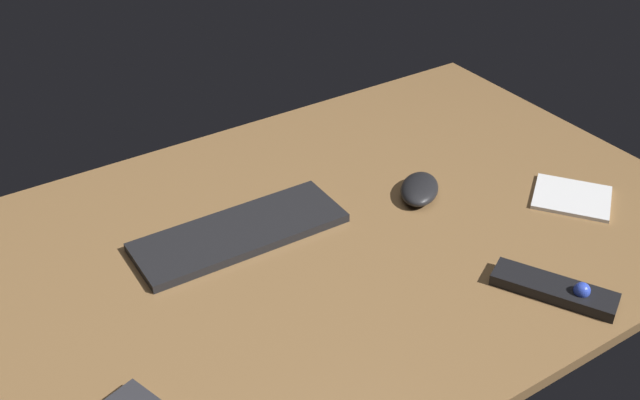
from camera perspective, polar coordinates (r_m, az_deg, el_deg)
The scene contains 5 objects.
desk at distance 125.11cm, azimuth -1.48°, elevation -3.91°, with size 140.00×84.00×2.00cm, color olive.
keyboard at distance 127.14cm, azimuth -6.05°, elevation -2.42°, with size 35.62×12.63×1.50cm, color black.
computer_mouse at distance 136.94cm, azimuth 7.48°, elevation 0.83°, with size 10.77×6.66×3.07cm, color black.
media_remote at distance 120.18cm, azimuth 17.33°, elevation -6.41°, with size 13.46×18.75×3.49cm.
notepad at distance 142.96cm, azimuth 18.41°, elevation 0.19°, with size 13.20×11.35×0.67cm, color white.
Camera 1 is at (-51.04, -84.18, 78.20)cm, focal length 42.58 mm.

